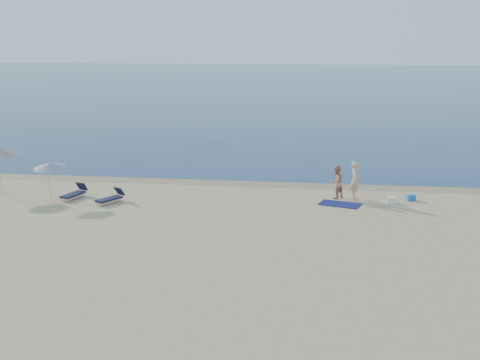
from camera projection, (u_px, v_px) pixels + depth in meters
name	position (u px, v px, depth m)	size (l,w,h in m)	color
sea	(306.00, 82.00, 111.58)	(240.00, 160.00, 0.01)	#0C254D
wet_sand_strip	(270.00, 184.00, 33.82)	(240.00, 1.60, 0.00)	#847254
person_left	(355.00, 180.00, 30.54)	(0.71, 0.47, 1.95)	tan
person_right	(336.00, 182.00, 30.66)	(0.83, 0.64, 1.70)	tan
beach_towel	(340.00, 204.00, 29.68)	(1.97, 1.09, 0.03)	#0E1249
white_bag	(391.00, 200.00, 29.92)	(0.38, 0.32, 0.32)	white
blue_cooler	(411.00, 198.00, 30.41)	(0.42, 0.30, 0.30)	#2169B6
umbrella_near	(50.00, 165.00, 30.04)	(1.69, 1.71, 2.10)	silver
umbrella_far	(0.00, 152.00, 31.48)	(2.37, 2.38, 2.48)	silver
lounger_left	(75.00, 193.00, 30.85)	(0.98, 1.70, 0.72)	#141938
lounger_right	(111.00, 198.00, 29.99)	(1.22, 1.61, 0.69)	#131635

